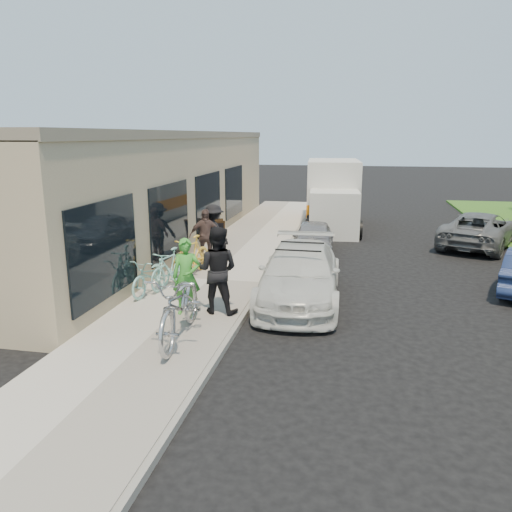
{
  "coord_description": "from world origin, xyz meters",
  "views": [
    {
      "loc": [
        1.95,
        -9.93,
        4.1
      ],
      "look_at": [
        -0.52,
        2.33,
        1.05
      ],
      "focal_mm": 35.0,
      "sensor_mm": 36.0,
      "label": 1
    }
  ],
  "objects_px": {
    "man_standing": "(217,270)",
    "cruiser_bike_b": "(152,275)",
    "sandwich_board": "(217,232)",
    "bystander_b": "(205,236)",
    "sedan_white": "(300,274)",
    "cruiser_bike_c": "(191,256)",
    "tandem_bike": "(181,305)",
    "bike_rack": "(181,260)",
    "far_car_gray": "(480,230)",
    "moving_truck": "(333,198)",
    "bystander_a": "(214,232)",
    "woman_rider": "(186,277)",
    "cruiser_bike_a": "(169,268)",
    "sedan_silver": "(313,239)"
  },
  "relations": [
    {
      "from": "cruiser_bike_c",
      "to": "woman_rider",
      "type": "bearing_deg",
      "value": -56.53
    },
    {
      "from": "moving_truck",
      "to": "bystander_a",
      "type": "distance_m",
      "value": 8.4
    },
    {
      "from": "cruiser_bike_a",
      "to": "woman_rider",
      "type": "bearing_deg",
      "value": -46.8
    },
    {
      "from": "cruiser_bike_c",
      "to": "bystander_b",
      "type": "height_order",
      "value": "bystander_b"
    },
    {
      "from": "sandwich_board",
      "to": "bystander_b",
      "type": "relative_size",
      "value": 0.53
    },
    {
      "from": "man_standing",
      "to": "bystander_a",
      "type": "xyz_separation_m",
      "value": [
        -1.46,
        4.76,
        -0.09
      ]
    },
    {
      "from": "man_standing",
      "to": "bystander_b",
      "type": "distance_m",
      "value": 4.57
    },
    {
      "from": "sedan_white",
      "to": "cruiser_bike_b",
      "type": "bearing_deg",
      "value": -173.82
    },
    {
      "from": "bike_rack",
      "to": "sandwich_board",
      "type": "bearing_deg",
      "value": 92.85
    },
    {
      "from": "sandwich_board",
      "to": "sedan_silver",
      "type": "xyz_separation_m",
      "value": [
        3.57,
        -0.35,
        -0.03
      ]
    },
    {
      "from": "tandem_bike",
      "to": "man_standing",
      "type": "bearing_deg",
      "value": 74.83
    },
    {
      "from": "woman_rider",
      "to": "sedan_silver",
      "type": "bearing_deg",
      "value": 59.76
    },
    {
      "from": "bike_rack",
      "to": "woman_rider",
      "type": "relative_size",
      "value": 0.49
    },
    {
      "from": "sedan_silver",
      "to": "far_car_gray",
      "type": "distance_m",
      "value": 6.49
    },
    {
      "from": "far_car_gray",
      "to": "man_standing",
      "type": "distance_m",
      "value": 11.89
    },
    {
      "from": "moving_truck",
      "to": "woman_rider",
      "type": "xyz_separation_m",
      "value": [
        -2.59,
        -12.66,
        -0.3
      ]
    },
    {
      "from": "cruiser_bike_a",
      "to": "sandwich_board",
      "type": "bearing_deg",
      "value": 103.74
    },
    {
      "from": "bike_rack",
      "to": "bystander_a",
      "type": "bearing_deg",
      "value": 82.44
    },
    {
      "from": "cruiser_bike_c",
      "to": "bystander_b",
      "type": "relative_size",
      "value": 1.08
    },
    {
      "from": "cruiser_bike_c",
      "to": "bike_rack",
      "type": "bearing_deg",
      "value": -95.28
    },
    {
      "from": "sandwich_board",
      "to": "moving_truck",
      "type": "bearing_deg",
      "value": 31.39
    },
    {
      "from": "sedan_silver",
      "to": "tandem_bike",
      "type": "height_order",
      "value": "tandem_bike"
    },
    {
      "from": "sedan_white",
      "to": "cruiser_bike_c",
      "type": "xyz_separation_m",
      "value": [
        -3.3,
        1.29,
        0.01
      ]
    },
    {
      "from": "bike_rack",
      "to": "cruiser_bike_b",
      "type": "bearing_deg",
      "value": -99.99
    },
    {
      "from": "tandem_bike",
      "to": "bystander_b",
      "type": "bearing_deg",
      "value": 97.27
    },
    {
      "from": "bystander_a",
      "to": "sandwich_board",
      "type": "bearing_deg",
      "value": -46.7
    },
    {
      "from": "sedan_white",
      "to": "cruiser_bike_c",
      "type": "distance_m",
      "value": 3.54
    },
    {
      "from": "far_car_gray",
      "to": "cruiser_bike_a",
      "type": "bearing_deg",
      "value": 62.53
    },
    {
      "from": "sandwich_board",
      "to": "moving_truck",
      "type": "height_order",
      "value": "moving_truck"
    },
    {
      "from": "bike_rack",
      "to": "sedan_silver",
      "type": "xyz_separation_m",
      "value": [
        3.35,
        4.14,
        -0.08
      ]
    },
    {
      "from": "sedan_silver",
      "to": "cruiser_bike_a",
      "type": "bearing_deg",
      "value": -126.7
    },
    {
      "from": "bystander_b",
      "to": "bystander_a",
      "type": "bearing_deg",
      "value": 48.49
    },
    {
      "from": "sandwich_board",
      "to": "tandem_bike",
      "type": "height_order",
      "value": "tandem_bike"
    },
    {
      "from": "bike_rack",
      "to": "bystander_a",
      "type": "xyz_separation_m",
      "value": [
        0.3,
        2.29,
        0.38
      ]
    },
    {
      "from": "sandwich_board",
      "to": "cruiser_bike_a",
      "type": "relative_size",
      "value": 0.54
    },
    {
      "from": "woman_rider",
      "to": "man_standing",
      "type": "xyz_separation_m",
      "value": [
        0.65,
        0.23,
        0.13
      ]
    },
    {
      "from": "sandwich_board",
      "to": "cruiser_bike_c",
      "type": "relative_size",
      "value": 0.49
    },
    {
      "from": "man_standing",
      "to": "bystander_a",
      "type": "bearing_deg",
      "value": -69.46
    },
    {
      "from": "far_car_gray",
      "to": "tandem_bike",
      "type": "relative_size",
      "value": 1.77
    },
    {
      "from": "bystander_b",
      "to": "far_car_gray",
      "type": "bearing_deg",
      "value": 3.07
    },
    {
      "from": "moving_truck",
      "to": "bike_rack",
      "type": "bearing_deg",
      "value": -114.7
    },
    {
      "from": "sandwich_board",
      "to": "far_car_gray",
      "type": "bearing_deg",
      "value": -9.96
    },
    {
      "from": "sedan_silver",
      "to": "cruiser_bike_c",
      "type": "height_order",
      "value": "cruiser_bike_c"
    },
    {
      "from": "tandem_bike",
      "to": "cruiser_bike_b",
      "type": "relative_size",
      "value": 1.5
    },
    {
      "from": "sandwich_board",
      "to": "bystander_b",
      "type": "bearing_deg",
      "value": -104.73
    },
    {
      "from": "moving_truck",
      "to": "cruiser_bike_c",
      "type": "distance_m",
      "value": 10.21
    },
    {
      "from": "moving_truck",
      "to": "bystander_a",
      "type": "xyz_separation_m",
      "value": [
        -3.4,
        -7.67,
        -0.27
      ]
    },
    {
      "from": "woman_rider",
      "to": "bystander_b",
      "type": "xyz_separation_m",
      "value": [
        -0.95,
        4.51,
        -0.01
      ]
    },
    {
      "from": "man_standing",
      "to": "cruiser_bike_b",
      "type": "relative_size",
      "value": 1.12
    },
    {
      "from": "sedan_silver",
      "to": "moving_truck",
      "type": "relative_size",
      "value": 0.56
    }
  ]
}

